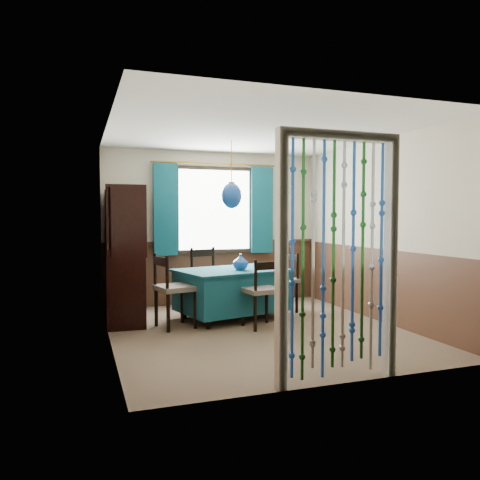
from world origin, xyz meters
name	(u,v)px	position (x,y,z in m)	size (l,w,h in m)	color
floor	(257,330)	(0.00, 0.00, 0.00)	(4.00, 4.00, 0.00)	brown
ceiling	(258,132)	(0.00, 0.00, 2.50)	(4.00, 4.00, 0.00)	silver
wall_back	(214,228)	(0.00, 2.00, 1.25)	(3.60, 3.60, 0.00)	beige
wall_front	(342,240)	(0.00, -2.00, 1.25)	(3.60, 3.60, 0.00)	beige
wall_left	(109,234)	(-1.80, 0.00, 1.25)	(4.00, 4.00, 0.00)	beige
wall_right	(379,230)	(1.80, 0.00, 1.25)	(4.00, 4.00, 0.00)	beige
wainscot_back	(214,273)	(0.00, 1.99, 0.50)	(3.60, 3.60, 0.00)	#472A1B
wainscot_front	(340,326)	(0.00, -1.99, 0.50)	(3.60, 3.60, 0.00)	#472A1B
wainscot_left	(111,299)	(-1.79, 0.00, 0.50)	(4.00, 4.00, 0.00)	#472A1B
wainscot_right	(377,284)	(1.79, 0.00, 0.50)	(4.00, 4.00, 0.00)	#472A1B
window	(214,210)	(0.00, 1.95, 1.55)	(1.32, 0.12, 1.42)	black
doorway	(338,262)	(0.00, -1.94, 1.05)	(1.16, 0.12, 2.18)	silver
dining_table	(232,290)	(-0.10, 0.75, 0.41)	(1.66, 1.33, 0.70)	#104856
chair_near	(262,291)	(0.12, 0.11, 0.48)	(0.50, 0.48, 0.90)	black
chair_far	(209,278)	(-0.26, 1.36, 0.51)	(0.60, 0.59, 0.97)	black
chair_left	(173,289)	(-0.98, 0.49, 0.51)	(0.55, 0.57, 0.96)	black
chair_right	(282,280)	(0.78, 0.96, 0.47)	(0.49, 0.51, 0.89)	black
sideboard	(124,274)	(-1.54, 1.20, 0.63)	(0.57, 1.44, 1.85)	black
pendant_lamp	(231,196)	(-0.10, 0.75, 1.73)	(0.29, 0.29, 0.94)	olive
vase_table	(240,262)	(0.00, 0.64, 0.80)	(0.20, 0.20, 0.21)	navy
bowl_shelf	(129,228)	(-1.48, 0.99, 1.29)	(0.20, 0.20, 0.05)	beige
vase_sideboard	(126,246)	(-1.48, 1.54, 1.01)	(0.17, 0.17, 0.17)	beige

